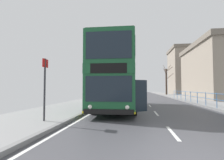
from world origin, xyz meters
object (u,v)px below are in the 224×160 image
Objects in this scene: bare_tree_far_00 at (166,81)px; background_building_00 at (196,71)px; double_decker_bus_main at (118,78)px; bus_stop_sign_near at (45,82)px.

background_building_00 is at bearing 38.79° from bare_tree_far_00.
double_decker_bus_main is 38.49m from background_building_00.
bare_tree_far_00 is 0.51× the size of background_building_00.
background_building_00 reaches higher than double_decker_bus_main.
double_decker_bus_main is 1.61× the size of bare_tree_far_00.
bare_tree_far_00 is at bearing 72.08° from bus_stop_sign_near.
background_building_00 is (19.61, 40.63, 4.22)m from bus_stop_sign_near.
bare_tree_far_00 is (8.26, 27.31, 0.88)m from double_decker_bus_main.
bare_tree_far_00 reaches higher than double_decker_bus_main.
background_building_00 reaches higher than bare_tree_far_00.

